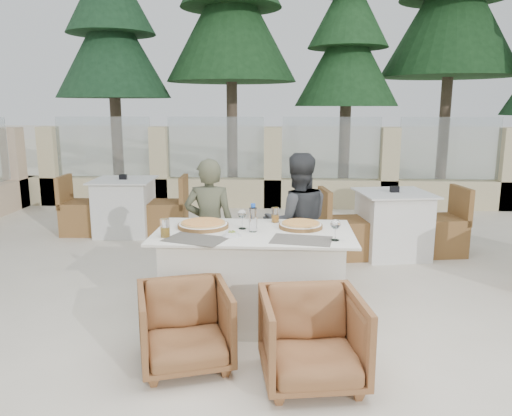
# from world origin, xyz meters

# --- Properties ---
(ground) EXTENTS (80.00, 80.00, 0.00)m
(ground) POSITION_xyz_m (0.00, 0.00, 0.00)
(ground) COLOR beige
(ground) RESTS_ON ground
(sand_patch) EXTENTS (30.00, 16.00, 0.01)m
(sand_patch) POSITION_xyz_m (0.00, 14.00, 0.01)
(sand_patch) COLOR beige
(sand_patch) RESTS_ON ground
(perimeter_wall_far) EXTENTS (10.00, 0.34, 1.60)m
(perimeter_wall_far) POSITION_xyz_m (0.00, 4.80, 0.80)
(perimeter_wall_far) COLOR beige
(perimeter_wall_far) RESTS_ON ground
(pine_far_left) EXTENTS (2.42, 2.42, 5.50)m
(pine_far_left) POSITION_xyz_m (-3.50, 7.00, 2.75)
(pine_far_left) COLOR #1B4024
(pine_far_left) RESTS_ON ground
(pine_mid_left) EXTENTS (2.86, 2.86, 6.50)m
(pine_mid_left) POSITION_xyz_m (-1.00, 7.50, 3.25)
(pine_mid_left) COLOR #1D441F
(pine_mid_left) RESTS_ON ground
(pine_centre) EXTENTS (2.20, 2.20, 5.00)m
(pine_centre) POSITION_xyz_m (1.50, 7.20, 2.50)
(pine_centre) COLOR #1F4922
(pine_centre) RESTS_ON ground
(pine_mid_right) EXTENTS (2.99, 2.99, 6.80)m
(pine_mid_right) POSITION_xyz_m (3.80, 7.80, 3.40)
(pine_mid_right) COLOR #1B401D
(pine_mid_right) RESTS_ON ground
(dining_table) EXTENTS (1.60, 0.90, 0.77)m
(dining_table) POSITION_xyz_m (-0.03, 0.03, 0.39)
(dining_table) COLOR silver
(dining_table) RESTS_ON ground
(placemat_near_left) EXTENTS (0.52, 0.43, 0.00)m
(placemat_near_left) POSITION_xyz_m (-0.45, -0.25, 0.77)
(placemat_near_left) COLOR #545048
(placemat_near_left) RESTS_ON dining_table
(placemat_near_right) EXTENTS (0.49, 0.37, 0.00)m
(placemat_near_right) POSITION_xyz_m (0.35, -0.22, 0.77)
(placemat_near_right) COLOR #5F5A51
(placemat_near_right) RESTS_ON dining_table
(pizza_left) EXTENTS (0.44, 0.44, 0.06)m
(pizza_left) POSITION_xyz_m (-0.46, 0.13, 0.80)
(pizza_left) COLOR orange
(pizza_left) RESTS_ON dining_table
(pizza_right) EXTENTS (0.41, 0.41, 0.05)m
(pizza_right) POSITION_xyz_m (0.35, 0.16, 0.79)
(pizza_right) COLOR orange
(pizza_right) RESTS_ON dining_table
(water_bottle) EXTENTS (0.08, 0.08, 0.23)m
(water_bottle) POSITION_xyz_m (-0.03, 0.02, 0.89)
(water_bottle) COLOR #BBDBF6
(water_bottle) RESTS_ON dining_table
(wine_glass_centre) EXTENTS (0.08, 0.08, 0.18)m
(wine_glass_centre) POSITION_xyz_m (-0.13, 0.10, 0.86)
(wine_glass_centre) COLOR white
(wine_glass_centre) RESTS_ON dining_table
(wine_glass_corner) EXTENTS (0.09, 0.09, 0.18)m
(wine_glass_corner) POSITION_xyz_m (0.60, -0.22, 0.86)
(wine_glass_corner) COLOR white
(wine_glass_corner) RESTS_ON dining_table
(beer_glass_left) EXTENTS (0.08, 0.08, 0.14)m
(beer_glass_left) POSITION_xyz_m (-0.70, -0.19, 0.84)
(beer_glass_left) COLOR gold
(beer_glass_left) RESTS_ON dining_table
(beer_glass_right) EXTENTS (0.09, 0.09, 0.13)m
(beer_glass_right) POSITION_xyz_m (0.14, 0.36, 0.84)
(beer_glass_right) COLOR orange
(beer_glass_right) RESTS_ON dining_table
(olive_dish) EXTENTS (0.13, 0.13, 0.04)m
(olive_dish) POSITION_xyz_m (-0.19, -0.14, 0.79)
(olive_dish) COLOR silver
(olive_dish) RESTS_ON dining_table
(armchair_far_left) EXTENTS (0.88, 0.89, 0.66)m
(armchair_far_left) POSITION_xyz_m (-0.33, 0.76, 0.33)
(armchair_far_left) COLOR olive
(armchair_far_left) RESTS_ON ground
(armchair_far_right) EXTENTS (0.83, 0.84, 0.60)m
(armchair_far_right) POSITION_xyz_m (0.40, 0.88, 0.30)
(armchair_far_right) COLOR #996337
(armchair_far_right) RESTS_ON ground
(armchair_near_left) EXTENTS (0.77, 0.78, 0.57)m
(armchair_near_left) POSITION_xyz_m (-0.45, -0.73, 0.28)
(armchair_near_left) COLOR brown
(armchair_near_left) RESTS_ON ground
(armchair_near_right) EXTENTS (0.73, 0.74, 0.60)m
(armchair_near_right) POSITION_xyz_m (0.41, -0.89, 0.30)
(armchair_near_right) COLOR brown
(armchair_near_right) RESTS_ON ground
(diner_left) EXTENTS (0.47, 0.31, 1.30)m
(diner_left) POSITION_xyz_m (-0.48, 0.64, 0.65)
(diner_left) COLOR #4D503A
(diner_left) RESTS_ON ground
(diner_right) EXTENTS (0.73, 0.62, 1.34)m
(diner_right) POSITION_xyz_m (0.34, 0.72, 0.67)
(diner_right) COLOR #36383B
(diner_right) RESTS_ON ground
(bg_table_a) EXTENTS (1.67, 0.89, 0.77)m
(bg_table_a) POSITION_xyz_m (-2.01, 2.79, 0.39)
(bg_table_a) COLOR silver
(bg_table_a) RESTS_ON ground
(bg_table_b) EXTENTS (1.75, 1.08, 0.77)m
(bg_table_b) POSITION_xyz_m (1.50, 1.97, 0.39)
(bg_table_b) COLOR silver
(bg_table_b) RESTS_ON ground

